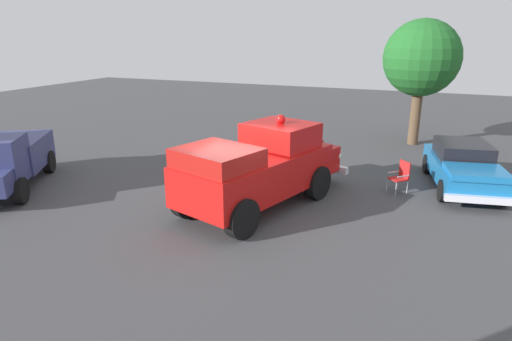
{
  "coord_description": "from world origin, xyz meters",
  "views": [
    {
      "loc": [
        10.33,
        4.79,
        4.92
      ],
      "look_at": [
        -0.7,
        0.26,
        1.13
      ],
      "focal_mm": 30.71,
      "sensor_mm": 36.0,
      "label": 1
    }
  ],
  "objects_px": {
    "spectator_standing": "(316,155)",
    "oak_tree_right": "(422,59)",
    "lawn_chair_by_car": "(401,175)",
    "classic_hot_rod": "(463,166)",
    "vintage_fire_truck": "(261,167)",
    "parked_pickup": "(3,160)"
  },
  "relations": [
    {
      "from": "parked_pickup",
      "to": "lawn_chair_by_car",
      "type": "height_order",
      "value": "parked_pickup"
    },
    {
      "from": "classic_hot_rod",
      "to": "oak_tree_right",
      "type": "distance_m",
      "value": 6.7
    },
    {
      "from": "classic_hot_rod",
      "to": "parked_pickup",
      "type": "xyz_separation_m",
      "value": [
        5.73,
        -13.77,
        0.24
      ]
    },
    {
      "from": "parked_pickup",
      "to": "lawn_chair_by_car",
      "type": "bearing_deg",
      "value": 110.83
    },
    {
      "from": "lawn_chair_by_car",
      "to": "spectator_standing",
      "type": "distance_m",
      "value": 2.82
    },
    {
      "from": "vintage_fire_truck",
      "to": "spectator_standing",
      "type": "relative_size",
      "value": 3.78
    },
    {
      "from": "classic_hot_rod",
      "to": "oak_tree_right",
      "type": "relative_size",
      "value": 0.84
    },
    {
      "from": "classic_hot_rod",
      "to": "spectator_standing",
      "type": "bearing_deg",
      "value": -75.18
    },
    {
      "from": "parked_pickup",
      "to": "lawn_chair_by_car",
      "type": "distance_m",
      "value": 12.79
    },
    {
      "from": "lawn_chair_by_car",
      "to": "oak_tree_right",
      "type": "xyz_separation_m",
      "value": [
        -6.84,
        -0.03,
        3.21
      ]
    },
    {
      "from": "spectator_standing",
      "to": "vintage_fire_truck",
      "type": "bearing_deg",
      "value": -18.94
    },
    {
      "from": "lawn_chair_by_car",
      "to": "spectator_standing",
      "type": "relative_size",
      "value": 0.61
    },
    {
      "from": "parked_pickup",
      "to": "vintage_fire_truck",
      "type": "bearing_deg",
      "value": 102.45
    },
    {
      "from": "classic_hot_rod",
      "to": "parked_pickup",
      "type": "height_order",
      "value": "parked_pickup"
    },
    {
      "from": "parked_pickup",
      "to": "oak_tree_right",
      "type": "height_order",
      "value": "oak_tree_right"
    },
    {
      "from": "lawn_chair_by_car",
      "to": "vintage_fire_truck",
      "type": "bearing_deg",
      "value": -53.73
    },
    {
      "from": "lawn_chair_by_car",
      "to": "spectator_standing",
      "type": "bearing_deg",
      "value": -89.16
    },
    {
      "from": "spectator_standing",
      "to": "oak_tree_right",
      "type": "height_order",
      "value": "oak_tree_right"
    },
    {
      "from": "vintage_fire_truck",
      "to": "spectator_standing",
      "type": "distance_m",
      "value": 2.85
    },
    {
      "from": "spectator_standing",
      "to": "oak_tree_right",
      "type": "relative_size",
      "value": 0.3
    },
    {
      "from": "spectator_standing",
      "to": "lawn_chair_by_car",
      "type": "bearing_deg",
      "value": 90.84
    },
    {
      "from": "spectator_standing",
      "to": "classic_hot_rod",
      "type": "bearing_deg",
      "value": 104.82
    }
  ]
}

